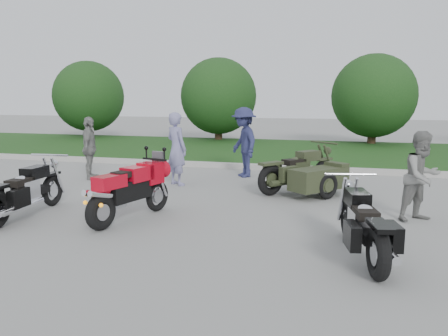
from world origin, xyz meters
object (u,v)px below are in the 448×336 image
(cruiser_left, at_px, (23,193))
(person_stripe, at_px, (177,149))
(cruiser_right, at_px, (364,227))
(cruiser_sidecar, at_px, (309,176))
(sportbike_red, at_px, (129,189))
(person_denim, at_px, (244,142))
(person_back, at_px, (90,148))
(person_grey, at_px, (422,176))

(cruiser_left, height_order, person_stripe, person_stripe)
(cruiser_right, bearing_deg, cruiser_sidecar, 92.72)
(sportbike_red, bearing_deg, cruiser_right, 2.92)
(person_stripe, height_order, person_denim, person_denim)
(person_back, bearing_deg, cruiser_right, -144.55)
(cruiser_right, xyz_separation_m, person_denim, (-2.89, 5.56, 0.51))
(sportbike_red, relative_size, person_back, 1.21)
(cruiser_right, distance_m, cruiser_sidecar, 3.88)
(person_denim, bearing_deg, sportbike_red, -46.33)
(person_denim, bearing_deg, cruiser_right, -7.68)
(sportbike_red, height_order, cruiser_sidecar, sportbike_red)
(person_back, bearing_deg, sportbike_red, -161.97)
(cruiser_left, bearing_deg, person_denim, 56.75)
(person_back, bearing_deg, person_denim, -91.86)
(cruiser_sidecar, bearing_deg, cruiser_right, -35.80)
(cruiser_sidecar, xyz_separation_m, person_stripe, (-3.19, 0.28, 0.46))
(sportbike_red, xyz_separation_m, person_stripe, (-0.38, 3.18, 0.33))
(person_grey, bearing_deg, cruiser_sidecar, 105.06)
(person_grey, xyz_separation_m, person_back, (-7.67, 1.94, 0.04))
(person_stripe, bearing_deg, cruiser_sidecar, -151.84)
(person_denim, bearing_deg, person_grey, 13.96)
(cruiser_left, bearing_deg, sportbike_red, 6.06)
(cruiser_left, bearing_deg, cruiser_right, -9.10)
(person_stripe, distance_m, person_grey, 5.53)
(sportbike_red, bearing_deg, person_back, 146.14)
(cruiser_sidecar, relative_size, person_denim, 1.15)
(person_stripe, distance_m, person_denim, 2.02)
(cruiser_left, height_order, person_grey, person_grey)
(sportbike_red, distance_m, cruiser_sidecar, 4.04)
(person_grey, relative_size, person_back, 0.95)
(cruiser_sidecar, relative_size, person_back, 1.32)
(person_stripe, bearing_deg, person_back, 30.99)
(person_grey, distance_m, person_back, 7.91)
(cruiser_right, bearing_deg, sportbike_red, 155.23)
(sportbike_red, xyz_separation_m, cruiser_left, (-1.89, -0.34, -0.12))
(cruiser_left, relative_size, person_stripe, 1.26)
(sportbike_red, xyz_separation_m, cruiser_sidecar, (2.81, 2.90, -0.14))
(person_denim, bearing_deg, cruiser_sidecar, 10.84)
(cruiser_left, distance_m, cruiser_sidecar, 5.71)
(sportbike_red, xyz_separation_m, cruiser_right, (3.82, -0.84, -0.13))
(sportbike_red, relative_size, person_grey, 1.27)
(cruiser_left, relative_size, person_back, 1.37)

